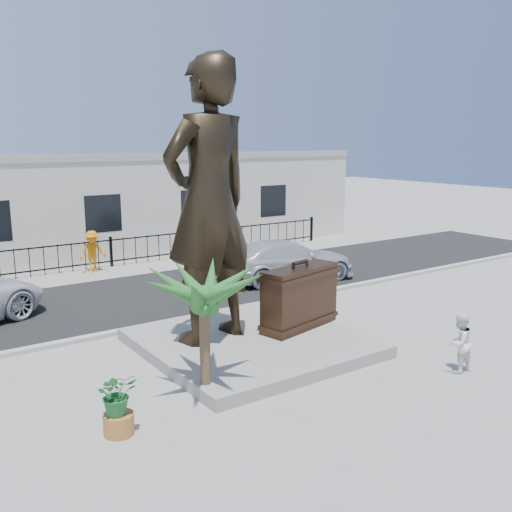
{
  "coord_description": "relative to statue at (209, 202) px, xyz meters",
  "views": [
    {
      "loc": [
        -8.33,
        -10.1,
        5.32
      ],
      "look_at": [
        0.0,
        2.0,
        2.3
      ],
      "focal_mm": 40.0,
      "sensor_mm": 36.0,
      "label": 1
    }
  ],
  "objects": [
    {
      "name": "ground",
      "position": [
        1.39,
        -2.03,
        -3.81
      ],
      "size": [
        100.0,
        100.0,
        0.0
      ],
      "primitive_type": "plane",
      "color": "#9E9991",
      "rests_on": "ground"
    },
    {
      "name": "street",
      "position": [
        1.39,
        5.97,
        -3.81
      ],
      "size": [
        40.0,
        7.0,
        0.01
      ],
      "primitive_type": "cube",
      "color": "black",
      "rests_on": "ground"
    },
    {
      "name": "curb",
      "position": [
        1.39,
        2.47,
        -3.75
      ],
      "size": [
        40.0,
        0.25,
        0.12
      ],
      "primitive_type": "cube",
      "color": "#A5A399",
      "rests_on": "ground"
    },
    {
      "name": "far_sidewalk",
      "position": [
        1.39,
        9.97,
        -3.8
      ],
      "size": [
        40.0,
        2.5,
        0.02
      ],
      "primitive_type": "cube",
      "color": "#9E9991",
      "rests_on": "ground"
    },
    {
      "name": "plinth",
      "position": [
        0.89,
        -0.53,
        -3.66
      ],
      "size": [
        5.2,
        5.2,
        0.3
      ],
      "primitive_type": "cube",
      "color": "gray",
      "rests_on": "ground"
    },
    {
      "name": "fence",
      "position": [
        1.39,
        10.77,
        -3.21
      ],
      "size": [
        22.0,
        0.1,
        1.2
      ],
      "primitive_type": "cube",
      "color": "black",
      "rests_on": "ground"
    },
    {
      "name": "building",
      "position": [
        1.39,
        14.97,
        -1.61
      ],
      "size": [
        28.0,
        7.0,
        4.4
      ],
      "primitive_type": "cube",
      "color": "silver",
      "rests_on": "ground"
    },
    {
      "name": "statue",
      "position": [
        0.0,
        0.0,
        0.0
      ],
      "size": [
        2.8,
        2.08,
        7.02
      ],
      "primitive_type": "imported",
      "rotation": [
        0.0,
        0.0,
        3.31
      ],
      "color": "black",
      "rests_on": "plinth"
    },
    {
      "name": "suitcase",
      "position": [
        2.43,
        -0.6,
        -2.67
      ],
      "size": [
        2.48,
        1.26,
        1.67
      ],
      "primitive_type": "cube",
      "rotation": [
        0.0,
        0.0,
        0.22
      ],
      "color": "#332115",
      "rests_on": "plinth"
    },
    {
      "name": "tourist",
      "position": [
        4.01,
        -4.51,
        -3.1
      ],
      "size": [
        0.71,
        0.57,
        1.41
      ],
      "primitive_type": "imported",
      "rotation": [
        0.0,
        0.0,
        3.2
      ],
      "color": "white",
      "rests_on": "ground"
    },
    {
      "name": "car_silver",
      "position": [
        6.12,
        4.72,
        -3.03
      ],
      "size": [
        5.61,
        3.09,
        1.54
      ],
      "primitive_type": "imported",
      "rotation": [
        0.0,
        0.0,
        1.39
      ],
      "color": "#B3B6B8",
      "rests_on": "street"
    },
    {
      "name": "worker",
      "position": [
        0.42,
        10.23,
        -2.95
      ],
      "size": [
        1.1,
        0.65,
        1.69
      ],
      "primitive_type": "imported",
      "rotation": [
        0.0,
        0.0,
        0.02
      ],
      "color": "orange",
      "rests_on": "far_sidewalk"
    },
    {
      "name": "palm_tree",
      "position": [
        -1.48,
        -2.33,
        -3.81
      ],
      "size": [
        1.8,
        1.8,
        3.2
      ],
      "primitive_type": null,
      "color": "#215B21",
      "rests_on": "ground"
    },
    {
      "name": "planter",
      "position": [
        -3.56,
        -2.79,
        -3.61
      ],
      "size": [
        0.56,
        0.56,
        0.4
      ],
      "primitive_type": "cylinder",
      "color": "#A86A2C",
      "rests_on": "ground"
    },
    {
      "name": "shrub",
      "position": [
        -3.56,
        -2.79,
        -3.01
      ],
      "size": [
        0.81,
        0.73,
        0.8
      ],
      "primitive_type": "imported",
      "rotation": [
        0.0,
        0.0,
        -0.16
      ],
      "color": "#1F6029",
      "rests_on": "planter"
    }
  ]
}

